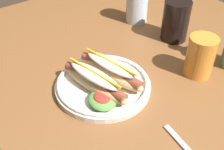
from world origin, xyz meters
TOP-DOWN VIEW (x-y plane):
  - dining_table at (0.00, 0.00)m, footprint 1.22×1.00m
  - hot_dog_plate at (0.03, -0.22)m, footprint 0.25×0.25m
  - fork at (0.30, -0.19)m, footprint 0.12×0.04m
  - soda_cup at (-0.03, 0.12)m, footprint 0.09×0.09m
  - water_cup at (-0.20, 0.11)m, footprint 0.08×0.08m
  - extra_cup at (0.14, 0.04)m, footprint 0.08×0.08m

SIDE VIEW (x-z plane):
  - dining_table at x=0.00m, z-range 0.28..1.02m
  - fork at x=0.30m, z-range 0.74..0.74m
  - hot_dog_plate at x=0.03m, z-range 0.73..0.80m
  - extra_cup at x=0.14m, z-range 0.74..0.86m
  - soda_cup at x=-0.03m, z-range 0.74..0.87m
  - water_cup at x=-0.20m, z-range 0.74..0.88m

